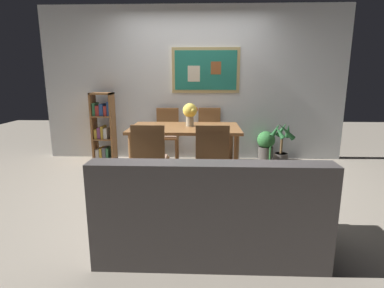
{
  "coord_description": "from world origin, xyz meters",
  "views": [
    {
      "loc": [
        0.18,
        -3.89,
        1.45
      ],
      "look_at": [
        0.04,
        -0.3,
        0.65
      ],
      "focal_mm": 28.65,
      "sensor_mm": 36.0,
      "label": 1
    }
  ],
  "objects_px": {
    "dining_chair_far_right": "(209,130)",
    "potted_ivy": "(266,145)",
    "dining_chair_near_left": "(150,155)",
    "bookshelf": "(103,128)",
    "flower_vase": "(190,112)",
    "potted_palm": "(281,149)",
    "dining_chair_far_left": "(167,130)",
    "dining_chair_near_right": "(212,155)",
    "dining_table": "(185,133)",
    "leather_couch": "(209,215)"
  },
  "relations": [
    {
      "from": "flower_vase",
      "to": "dining_table",
      "type": "bearing_deg",
      "value": -138.99
    },
    {
      "from": "dining_chair_near_right",
      "to": "bookshelf",
      "type": "distance_m",
      "value": 2.43
    },
    {
      "from": "dining_chair_near_left",
      "to": "dining_chair_far_left",
      "type": "height_order",
      "value": "same"
    },
    {
      "from": "potted_ivy",
      "to": "leather_couch",
      "type": "bearing_deg",
      "value": -110.11
    },
    {
      "from": "dining_chair_near_left",
      "to": "flower_vase",
      "type": "relative_size",
      "value": 2.74
    },
    {
      "from": "dining_table",
      "to": "potted_palm",
      "type": "height_order",
      "value": "potted_palm"
    },
    {
      "from": "dining_chair_near_left",
      "to": "leather_couch",
      "type": "distance_m",
      "value": 1.31
    },
    {
      "from": "leather_couch",
      "to": "bookshelf",
      "type": "distance_m",
      "value": 3.26
    },
    {
      "from": "bookshelf",
      "to": "dining_table",
      "type": "bearing_deg",
      "value": -28.48
    },
    {
      "from": "dining_table",
      "to": "potted_ivy",
      "type": "xyz_separation_m",
      "value": [
        1.34,
        0.86,
        -0.36
      ]
    },
    {
      "from": "dining_chair_near_right",
      "to": "dining_table",
      "type": "bearing_deg",
      "value": 113.85
    },
    {
      "from": "dining_chair_near_left",
      "to": "potted_ivy",
      "type": "relative_size",
      "value": 1.73
    },
    {
      "from": "dining_chair_far_left",
      "to": "dining_chair_near_left",
      "type": "bearing_deg",
      "value": -90.43
    },
    {
      "from": "bookshelf",
      "to": "flower_vase",
      "type": "xyz_separation_m",
      "value": [
        1.52,
        -0.72,
        0.37
      ]
    },
    {
      "from": "dining_chair_far_right",
      "to": "potted_palm",
      "type": "distance_m",
      "value": 1.23
    },
    {
      "from": "potted_palm",
      "to": "flower_vase",
      "type": "height_order",
      "value": "flower_vase"
    },
    {
      "from": "dining_chair_near_right",
      "to": "potted_ivy",
      "type": "bearing_deg",
      "value": 60.02
    },
    {
      "from": "dining_chair_far_left",
      "to": "leather_couch",
      "type": "xyz_separation_m",
      "value": [
        0.67,
        -2.75,
        -0.23
      ]
    },
    {
      "from": "dining_chair_near_right",
      "to": "potted_ivy",
      "type": "xyz_separation_m",
      "value": [
        0.97,
        1.69,
        -0.25
      ]
    },
    {
      "from": "dining_chair_near_left",
      "to": "bookshelf",
      "type": "xyz_separation_m",
      "value": [
        -1.08,
        1.63,
        0.03
      ]
    },
    {
      "from": "dining_chair_near_left",
      "to": "potted_ivy",
      "type": "xyz_separation_m",
      "value": [
        1.71,
        1.7,
        -0.25
      ]
    },
    {
      "from": "potted_ivy",
      "to": "flower_vase",
      "type": "distance_m",
      "value": 1.64
    },
    {
      "from": "dining_chair_near_right",
      "to": "potted_palm",
      "type": "relative_size",
      "value": 1.19
    },
    {
      "from": "dining_chair_far_left",
      "to": "potted_palm",
      "type": "bearing_deg",
      "value": -11.22
    },
    {
      "from": "bookshelf",
      "to": "flower_vase",
      "type": "bearing_deg",
      "value": -25.47
    },
    {
      "from": "dining_chair_near_right",
      "to": "bookshelf",
      "type": "bearing_deg",
      "value": 138.31
    },
    {
      "from": "dining_table",
      "to": "bookshelf",
      "type": "distance_m",
      "value": 1.65
    },
    {
      "from": "dining_chair_far_right",
      "to": "dining_chair_far_left",
      "type": "distance_m",
      "value": 0.72
    },
    {
      "from": "dining_table",
      "to": "dining_chair_near_right",
      "type": "distance_m",
      "value": 0.91
    },
    {
      "from": "potted_ivy",
      "to": "bookshelf",
      "type": "bearing_deg",
      "value": -178.5
    },
    {
      "from": "dining_chair_far_right",
      "to": "potted_palm",
      "type": "relative_size",
      "value": 1.19
    },
    {
      "from": "dining_chair_near_left",
      "to": "leather_couch",
      "type": "height_order",
      "value": "dining_chair_near_left"
    },
    {
      "from": "potted_ivy",
      "to": "dining_chair_near_right",
      "type": "bearing_deg",
      "value": -119.98
    },
    {
      "from": "dining_chair_far_right",
      "to": "dining_chair_far_left",
      "type": "height_order",
      "value": "same"
    },
    {
      "from": "bookshelf",
      "to": "flower_vase",
      "type": "height_order",
      "value": "bookshelf"
    },
    {
      "from": "leather_couch",
      "to": "potted_palm",
      "type": "bearing_deg",
      "value": 63.6
    },
    {
      "from": "dining_chair_far_left",
      "to": "dining_chair_far_right",
      "type": "bearing_deg",
      "value": 4.3
    },
    {
      "from": "dining_chair_far_right",
      "to": "bookshelf",
      "type": "bearing_deg",
      "value": -177.58
    },
    {
      "from": "dining_chair_far_right",
      "to": "potted_ivy",
      "type": "bearing_deg",
      "value": -0.21
    },
    {
      "from": "dining_chair_far_left",
      "to": "potted_ivy",
      "type": "bearing_deg",
      "value": 1.71
    },
    {
      "from": "dining_chair_near_left",
      "to": "dining_chair_near_right",
      "type": "bearing_deg",
      "value": 0.96
    },
    {
      "from": "bookshelf",
      "to": "dining_chair_near_right",
      "type": "bearing_deg",
      "value": -41.69
    },
    {
      "from": "dining_chair_near_left",
      "to": "potted_palm",
      "type": "height_order",
      "value": "dining_chair_near_left"
    },
    {
      "from": "potted_palm",
      "to": "dining_chair_near_left",
      "type": "bearing_deg",
      "value": -145.48
    },
    {
      "from": "dining_chair_near_right",
      "to": "flower_vase",
      "type": "xyz_separation_m",
      "value": [
        -0.3,
        0.89,
        0.4
      ]
    },
    {
      "from": "dining_chair_far_left",
      "to": "dining_chair_near_right",
      "type": "distance_m",
      "value": 1.79
    },
    {
      "from": "leather_couch",
      "to": "flower_vase",
      "type": "relative_size",
      "value": 5.43
    },
    {
      "from": "dining_chair_near_right",
      "to": "bookshelf",
      "type": "relative_size",
      "value": 0.78
    },
    {
      "from": "dining_chair_near_left",
      "to": "leather_couch",
      "type": "bearing_deg",
      "value": -58.18
    },
    {
      "from": "dining_chair_far_right",
      "to": "potted_ivy",
      "type": "xyz_separation_m",
      "value": [
        0.97,
        -0.0,
        -0.25
      ]
    }
  ]
}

